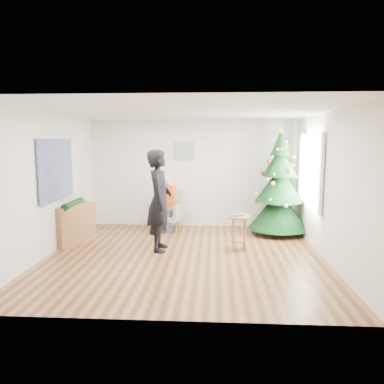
# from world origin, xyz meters

# --- Properties ---
(floor) EXTENTS (5.00, 5.00, 0.00)m
(floor) POSITION_xyz_m (0.00, 0.00, 0.00)
(floor) COLOR brown
(floor) RESTS_ON ground
(ceiling) EXTENTS (5.00, 5.00, 0.00)m
(ceiling) POSITION_xyz_m (0.00, 0.00, 2.60)
(ceiling) COLOR white
(ceiling) RESTS_ON wall_back
(wall_back) EXTENTS (5.00, 0.00, 5.00)m
(wall_back) POSITION_xyz_m (0.00, 2.50, 1.30)
(wall_back) COLOR silver
(wall_back) RESTS_ON floor
(wall_front) EXTENTS (5.00, 0.00, 5.00)m
(wall_front) POSITION_xyz_m (0.00, -2.50, 1.30)
(wall_front) COLOR silver
(wall_front) RESTS_ON floor
(wall_left) EXTENTS (0.00, 5.00, 5.00)m
(wall_left) POSITION_xyz_m (-2.50, 0.00, 1.30)
(wall_left) COLOR silver
(wall_left) RESTS_ON floor
(wall_right) EXTENTS (0.00, 5.00, 5.00)m
(wall_right) POSITION_xyz_m (2.50, 0.00, 1.30)
(wall_right) COLOR silver
(wall_right) RESTS_ON floor
(window_panel) EXTENTS (0.04, 1.30, 1.40)m
(window_panel) POSITION_xyz_m (2.47, 1.00, 1.50)
(window_panel) COLOR white
(window_panel) RESTS_ON wall_right
(curtains) EXTENTS (0.05, 1.75, 1.50)m
(curtains) POSITION_xyz_m (2.44, 1.00, 1.50)
(curtains) COLOR white
(curtains) RESTS_ON wall_right
(christmas_tree) EXTENTS (1.33, 1.33, 2.41)m
(christmas_tree) POSITION_xyz_m (1.98, 1.77, 1.08)
(christmas_tree) COLOR #3F2816
(christmas_tree) RESTS_ON floor
(stool) EXTENTS (0.44, 0.44, 0.67)m
(stool) POSITION_xyz_m (1.02, 0.45, 0.34)
(stool) COLOR brown
(stool) RESTS_ON floor
(laptop) EXTENTS (0.43, 0.38, 0.03)m
(laptop) POSITION_xyz_m (1.02, 0.45, 0.68)
(laptop) COLOR silver
(laptop) RESTS_ON stool
(armchair) EXTENTS (0.78, 0.75, 0.96)m
(armchair) POSITION_xyz_m (-0.56, 2.00, 0.35)
(armchair) COLOR gray
(armchair) RESTS_ON floor
(seated_person) EXTENTS (0.44, 0.59, 1.25)m
(seated_person) POSITION_xyz_m (-0.58, 1.95, 0.63)
(seated_person) COLOR navy
(seated_person) RESTS_ON armchair
(standing_man) EXTENTS (0.51, 0.73, 1.93)m
(standing_man) POSITION_xyz_m (-0.50, 0.35, 0.97)
(standing_man) COLOR black
(standing_man) RESTS_ON floor
(game_controller) EXTENTS (0.04, 0.13, 0.04)m
(game_controller) POSITION_xyz_m (-0.30, 0.32, 1.29)
(game_controller) COLOR white
(game_controller) RESTS_ON standing_man
(console) EXTENTS (0.64, 1.04, 0.80)m
(console) POSITION_xyz_m (-2.33, 0.72, 0.40)
(console) COLOR brown
(console) RESTS_ON floor
(garland) EXTENTS (0.14, 0.90, 0.14)m
(garland) POSITION_xyz_m (-2.33, 0.72, 0.82)
(garland) COLOR black
(garland) RESTS_ON console
(tapestry) EXTENTS (0.03, 1.50, 1.15)m
(tapestry) POSITION_xyz_m (-2.46, 0.30, 1.55)
(tapestry) COLOR black
(tapestry) RESTS_ON wall_left
(framed_picture) EXTENTS (0.52, 0.05, 0.42)m
(framed_picture) POSITION_xyz_m (-0.20, 2.46, 1.85)
(framed_picture) COLOR tan
(framed_picture) RESTS_ON wall_back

